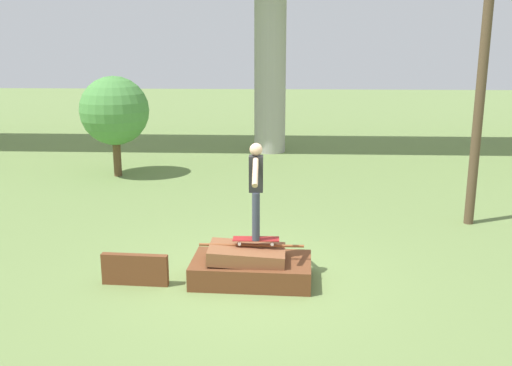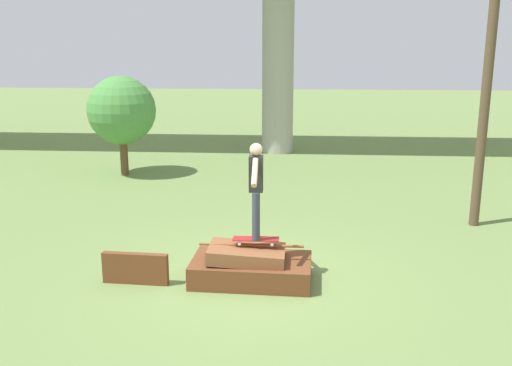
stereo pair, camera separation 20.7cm
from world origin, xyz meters
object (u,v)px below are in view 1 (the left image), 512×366
skateboard (256,239)px  skater (256,184)px  utility_pole (487,25)px  tree_behind_left (114,111)px

skateboard → skater: 0.92m
skater → utility_pole: bearing=36.3°
utility_pole → tree_behind_left: size_ratio=2.78×
skater → utility_pole: (4.45, 3.27, 2.52)m
skater → tree_behind_left: tree_behind_left is taller
skateboard → skater: size_ratio=0.48×
utility_pole → tree_behind_left: (-8.88, 4.12, -2.24)m
skater → tree_behind_left: (-4.42, 7.39, 0.28)m
skateboard → tree_behind_left: 8.69m
skateboard → utility_pole: (4.45, 3.27, 3.44)m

